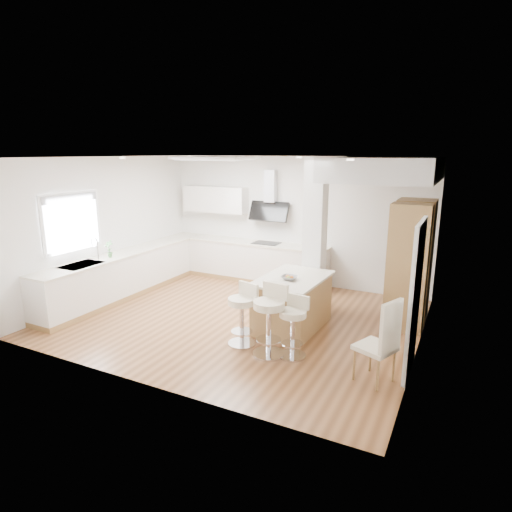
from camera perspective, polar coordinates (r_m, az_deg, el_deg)
The scene contains 18 objects.
ground at distance 7.72m, azimuth -2.31°, elevation -8.24°, with size 6.00×6.00×0.00m, color #915D36.
ceiling at distance 7.72m, azimuth -2.31°, elevation -8.24°, with size 6.00×5.00×0.02m, color silver.
wall_back at distance 9.54m, azimuth 4.91°, elevation 4.70°, with size 6.00×0.04×2.80m, color white.
wall_left at distance 9.13m, azimuth -19.14°, elevation 3.59°, with size 0.04×5.00×2.80m, color white.
wall_right at distance 6.45m, azimuth 21.59°, elevation -0.59°, with size 0.04×5.00×2.80m, color white.
skylight at distance 8.08m, azimuth -5.43°, elevation 12.84°, with size 4.10×2.10×0.06m.
window_left at distance 8.46m, azimuth -23.42°, elevation 4.49°, with size 0.06×1.28×1.07m.
doorway_right at distance 5.98m, azimuth 20.44°, elevation -5.56°, with size 0.05×1.00×2.10m.
counter_left at distance 9.29m, azimuth -16.38°, elevation -2.01°, with size 0.63×4.50×1.35m.
counter_back at distance 9.80m, azimuth -0.74°, elevation 0.80°, with size 3.62×0.63×2.50m.
pillar at distance 7.75m, azimuth 7.84°, elevation 2.53°, with size 0.35×0.35×2.80m.
soffit at distance 7.78m, azimuth 16.71°, elevation 11.05°, with size 1.78×2.20×0.40m.
oven_column at distance 7.75m, azimuth 19.89°, elevation -0.83°, with size 0.63×1.21×2.10m.
peninsula at distance 7.19m, azimuth 4.89°, elevation -6.18°, with size 1.02×1.49×0.95m.
bar_stool_a at distance 6.53m, azimuth -1.81°, elevation -7.36°, with size 0.53×0.53×0.96m.
bar_stool_b at distance 6.19m, azimuth 1.84°, elevation -8.03°, with size 0.53×0.53×1.05m.
bar_stool_c at distance 6.19m, azimuth 5.01°, elevation -8.93°, with size 0.46×0.46×0.90m.
dining_chair at distance 5.66m, azimuth 16.56°, elevation -10.64°, with size 0.58×0.58×1.14m.
Camera 1 is at (3.49, -6.25, 2.89)m, focal length 30.00 mm.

